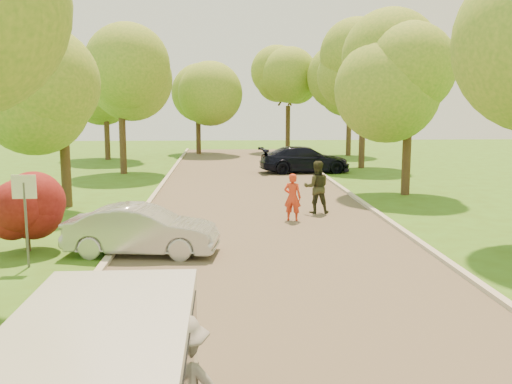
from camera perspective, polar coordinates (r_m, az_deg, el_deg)
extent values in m
plane|color=#3A6016|center=(10.02, 4.24, -13.38)|extent=(100.00, 100.00, 0.00)
cube|color=#4C4438|center=(17.64, 0.76, -3.52)|extent=(8.00, 60.00, 0.01)
cube|color=#B2AD9E|center=(17.80, -12.37, -3.44)|extent=(0.18, 60.00, 0.12)
cube|color=#B2AD9E|center=(18.38, 13.48, -3.10)|extent=(0.18, 60.00, 0.12)
cylinder|color=#59595E|center=(14.22, -21.98, -3.11)|extent=(0.06, 0.06, 2.00)
cube|color=white|center=(14.07, -22.19, 0.48)|extent=(0.55, 0.04, 0.55)
cylinder|color=#382619|center=(15.90, -21.86, -4.28)|extent=(0.12, 0.12, 0.70)
sphere|color=#590F0F|center=(15.75, -22.01, -1.62)|extent=(1.70, 1.70, 1.70)
cylinder|color=#382619|center=(22.06, -18.51, 2.64)|extent=(0.36, 0.36, 3.15)
sphere|color=#4E8022|center=(21.95, -18.88, 10.01)|extent=(4.20, 4.20, 4.20)
sphere|color=#4E8022|center=(21.83, -17.33, 11.75)|extent=(3.15, 3.15, 3.15)
cylinder|color=#382619|center=(31.69, -13.19, 5.23)|extent=(0.36, 0.36, 3.83)
sphere|color=#4E8022|center=(31.67, -13.41, 11.29)|extent=(4.80, 4.80, 4.80)
sphere|color=#4E8022|center=(31.60, -12.14, 12.65)|extent=(3.60, 3.60, 3.60)
cylinder|color=#382619|center=(24.52, 14.82, 3.65)|extent=(0.36, 0.36, 3.38)
sphere|color=#4E8022|center=(24.44, 15.10, 10.68)|extent=(4.40, 4.40, 4.40)
sphere|color=#4E8022|center=(24.69, 16.65, 12.13)|extent=(3.30, 3.30, 3.30)
cylinder|color=#382619|center=(34.25, 10.57, 5.76)|extent=(0.36, 0.36, 4.05)
sphere|color=#4E8022|center=(34.25, 10.74, 11.75)|extent=(5.20, 5.20, 5.20)
sphere|color=#4E8022|center=(34.50, 12.07, 12.99)|extent=(3.90, 3.90, 3.90)
cylinder|color=#382619|center=(39.99, -14.68, 5.72)|extent=(0.36, 0.36, 3.60)
sphere|color=#4E8022|center=(39.96, -14.87, 10.45)|extent=(5.00, 5.00, 5.00)
sphere|color=#4E8022|center=(39.86, -13.83, 11.57)|extent=(3.75, 3.75, 3.75)
cylinder|color=#382619|center=(42.26, 9.26, 6.20)|extent=(0.36, 0.36, 3.83)
sphere|color=#4E8022|center=(42.25, 9.38, 10.82)|extent=(5.00, 5.00, 5.00)
sphere|color=#4E8022|center=(42.45, 10.42, 11.80)|extent=(3.75, 3.75, 3.75)
cylinder|color=#382619|center=(43.27, -5.78, 6.03)|extent=(0.36, 0.36, 3.38)
sphere|color=#4E8022|center=(43.23, -5.85, 10.17)|extent=(4.80, 4.80, 4.80)
sphere|color=#4E8022|center=(43.23, -4.89, 11.14)|extent=(3.60, 3.60, 3.60)
cylinder|color=#382619|center=(45.54, 3.20, 6.34)|extent=(0.36, 0.36, 3.60)
sphere|color=#4E8022|center=(45.51, 3.24, 10.49)|extent=(5.00, 5.00, 5.00)
sphere|color=#4E8022|center=(45.63, 4.20, 11.42)|extent=(3.75, 3.75, 3.75)
cube|color=black|center=(5.74, -16.11, -17.10)|extent=(1.81, 3.18, 0.51)
imported|color=#B0B1B5|center=(14.66, -11.34, -3.76)|extent=(3.95, 1.82, 1.25)
imported|color=black|center=(31.56, 4.89, 3.25)|extent=(5.15, 2.48, 1.45)
imported|color=red|center=(18.48, 3.67, -0.54)|extent=(0.66, 0.54, 1.56)
imported|color=#2B2E1B|center=(19.83, 6.08, 0.48)|extent=(0.91, 0.72, 1.83)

